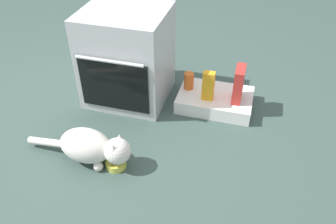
% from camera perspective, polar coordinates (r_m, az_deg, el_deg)
% --- Properties ---
extents(ground, '(8.00, 8.00, 0.00)m').
position_cam_1_polar(ground, '(2.66, -10.60, -2.76)').
color(ground, '#384C47').
extents(oven, '(0.64, 0.64, 0.75)m').
position_cam_1_polar(oven, '(2.79, -6.80, 9.19)').
color(oven, '#B7BABF').
rests_on(oven, ground).
extents(pantry_cabinet, '(0.59, 0.40, 0.11)m').
position_cam_1_polar(pantry_cabinet, '(2.83, 7.81, 1.99)').
color(pantry_cabinet, white).
rests_on(pantry_cabinet, ground).
extents(food_bowl, '(0.14, 0.14, 0.08)m').
position_cam_1_polar(food_bowl, '(2.34, -8.65, -8.42)').
color(food_bowl, '#D1D14C').
rests_on(food_bowl, ground).
extents(cat, '(0.78, 0.25, 0.26)m').
position_cam_1_polar(cat, '(2.33, -12.55, -5.64)').
color(cat, silver).
rests_on(cat, ground).
extents(sauce_jar, '(0.08, 0.08, 0.14)m').
position_cam_1_polar(sauce_jar, '(2.82, 3.48, 5.20)').
color(sauce_jar, '#D16023').
rests_on(sauce_jar, pantry_cabinet).
extents(juice_carton, '(0.09, 0.06, 0.24)m').
position_cam_1_polar(juice_carton, '(2.68, 6.71, 4.34)').
color(juice_carton, orange).
rests_on(juice_carton, pantry_cabinet).
extents(cereal_box, '(0.07, 0.18, 0.28)m').
position_cam_1_polar(cereal_box, '(2.70, 11.66, 4.54)').
color(cereal_box, '#B72D28').
rests_on(cereal_box, pantry_cabinet).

